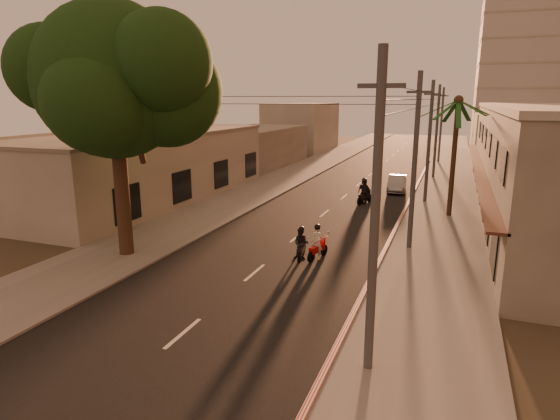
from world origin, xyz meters
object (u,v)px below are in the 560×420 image
(parked_car, at_px, (397,184))
(palm_tree, at_px, (458,107))
(scooter_red, at_px, (317,244))
(scooter_mid_a, at_px, (301,244))
(broadleaf_tree, at_px, (122,81))
(scooter_mid_b, at_px, (365,192))
(scooter_far_a, at_px, (364,190))

(parked_car, bearing_deg, palm_tree, -64.56)
(scooter_red, xyz_separation_m, scooter_mid_a, (-0.75, -0.22, -0.04))
(parked_car, bearing_deg, broadleaf_tree, -119.46)
(palm_tree, relative_size, scooter_mid_a, 4.84)
(palm_tree, xyz_separation_m, scooter_mid_a, (-6.62, -11.43, -6.39))
(scooter_mid_b, height_order, scooter_far_a, scooter_mid_b)
(palm_tree, xyz_separation_m, scooter_far_a, (-6.31, 3.18, -6.34))
(scooter_mid_b, bearing_deg, parked_car, 95.57)
(broadleaf_tree, distance_m, scooter_mid_b, 19.57)
(broadleaf_tree, relative_size, scooter_far_a, 6.57)
(broadleaf_tree, xyz_separation_m, palm_tree, (14.61, 13.86, -1.33))
(scooter_far_a, bearing_deg, palm_tree, -31.19)
(scooter_mid_b, bearing_deg, scooter_far_a, 125.78)
(scooter_mid_a, relative_size, parked_car, 0.40)
(scooter_far_a, bearing_deg, scooter_mid_a, -95.67)
(scooter_mid_b, bearing_deg, palm_tree, 3.74)
(scooter_red, distance_m, scooter_mid_a, 0.78)
(scooter_mid_a, xyz_separation_m, scooter_mid_b, (0.59, 13.44, 0.12))
(broadleaf_tree, distance_m, parked_car, 25.11)
(palm_tree, distance_m, scooter_mid_b, 8.93)
(scooter_mid_a, distance_m, scooter_mid_b, 13.46)
(broadleaf_tree, relative_size, scooter_mid_a, 7.15)
(broadleaf_tree, bearing_deg, scooter_far_a, 64.02)
(scooter_far_a, xyz_separation_m, parked_car, (1.98, 4.51, -0.13))
(scooter_red, bearing_deg, scooter_mid_a, -149.63)
(scooter_mid_b, height_order, parked_car, scooter_mid_b)
(scooter_mid_a, bearing_deg, palm_tree, 52.84)
(scooter_red, distance_m, scooter_far_a, 14.40)
(palm_tree, relative_size, scooter_red, 4.56)
(palm_tree, height_order, scooter_far_a, palm_tree)
(parked_car, bearing_deg, scooter_mid_a, -100.77)
(palm_tree, relative_size, scooter_mid_b, 4.25)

